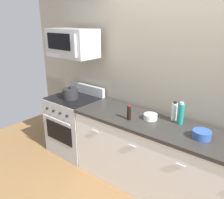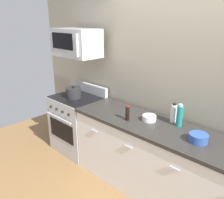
{
  "view_description": "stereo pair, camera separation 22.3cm",
  "coord_description": "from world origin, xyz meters",
  "px_view_note": "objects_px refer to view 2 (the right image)",
  "views": [
    {
      "loc": [
        0.97,
        -2.24,
        2.09
      ],
      "look_at": [
        -0.8,
        -0.05,
        1.09
      ],
      "focal_mm": 36.95,
      "sensor_mm": 36.0,
      "label": 1
    },
    {
      "loc": [
        1.14,
        -2.1,
        2.09
      ],
      "look_at": [
        -0.8,
        -0.05,
        1.09
      ],
      "focal_mm": 36.95,
      "sensor_mm": 36.0,
      "label": 2
    }
  ],
  "objects_px": {
    "bottle_vinegar_white": "(174,113)",
    "bottle_soy_sauce_dark": "(127,113)",
    "range_oven": "(78,123)",
    "microwave": "(76,43)",
    "stockpot": "(74,93)",
    "bottle_sparkling_teal": "(180,116)",
    "bowl_blue_mixing": "(198,138)",
    "bowl_white_ceramic": "(149,118)"
  },
  "relations": [
    {
      "from": "bottle_sparkling_teal",
      "to": "microwave",
      "type": "bearing_deg",
      "value": -175.85
    },
    {
      "from": "microwave",
      "to": "stockpot",
      "type": "relative_size",
      "value": 3.15
    },
    {
      "from": "microwave",
      "to": "stockpot",
      "type": "distance_m",
      "value": 0.75
    },
    {
      "from": "microwave",
      "to": "bottle_vinegar_white",
      "type": "relative_size",
      "value": 3.17
    },
    {
      "from": "bottle_vinegar_white",
      "to": "bottle_sparkling_teal",
      "type": "height_order",
      "value": "bottle_sparkling_teal"
    },
    {
      "from": "bottle_vinegar_white",
      "to": "stockpot",
      "type": "distance_m",
      "value": 1.59
    },
    {
      "from": "bottle_vinegar_white",
      "to": "stockpot",
      "type": "bearing_deg",
      "value": -170.0
    },
    {
      "from": "range_oven",
      "to": "bowl_blue_mixing",
      "type": "height_order",
      "value": "range_oven"
    },
    {
      "from": "range_oven",
      "to": "microwave",
      "type": "xyz_separation_m",
      "value": [
        0.0,
        0.04,
        1.28
      ]
    },
    {
      "from": "bottle_sparkling_teal",
      "to": "bowl_white_ceramic",
      "type": "relative_size",
      "value": 1.61
    },
    {
      "from": "bowl_white_ceramic",
      "to": "bottle_vinegar_white",
      "type": "bearing_deg",
      "value": 36.32
    },
    {
      "from": "range_oven",
      "to": "stockpot",
      "type": "relative_size",
      "value": 4.52
    },
    {
      "from": "stockpot",
      "to": "range_oven",
      "type": "bearing_deg",
      "value": 90.0
    },
    {
      "from": "bottle_soy_sauce_dark",
      "to": "bowl_blue_mixing",
      "type": "distance_m",
      "value": 0.86
    },
    {
      "from": "bottle_sparkling_teal",
      "to": "bowl_blue_mixing",
      "type": "xyz_separation_m",
      "value": [
        0.32,
        -0.19,
        -0.08
      ]
    },
    {
      "from": "bottle_vinegar_white",
      "to": "bowl_white_ceramic",
      "type": "bearing_deg",
      "value": -143.68
    },
    {
      "from": "bowl_blue_mixing",
      "to": "microwave",
      "type": "bearing_deg",
      "value": 177.94
    },
    {
      "from": "stockpot",
      "to": "bottle_sparkling_teal",
      "type": "bearing_deg",
      "value": 7.49
    },
    {
      "from": "bottle_vinegar_white",
      "to": "bottle_sparkling_teal",
      "type": "distance_m",
      "value": 0.12
    },
    {
      "from": "microwave",
      "to": "bottle_vinegar_white",
      "type": "height_order",
      "value": "microwave"
    },
    {
      "from": "microwave",
      "to": "bottle_vinegar_white",
      "type": "bearing_deg",
      "value": 6.48
    },
    {
      "from": "microwave",
      "to": "bowl_white_ceramic",
      "type": "relative_size",
      "value": 4.47
    },
    {
      "from": "range_oven",
      "to": "stockpot",
      "type": "bearing_deg",
      "value": -90.0
    },
    {
      "from": "bottle_soy_sauce_dark",
      "to": "bowl_blue_mixing",
      "type": "relative_size",
      "value": 0.98
    },
    {
      "from": "microwave",
      "to": "bottle_sparkling_teal",
      "type": "height_order",
      "value": "microwave"
    },
    {
      "from": "bottle_vinegar_white",
      "to": "bottle_soy_sauce_dark",
      "type": "relative_size",
      "value": 1.26
    },
    {
      "from": "microwave",
      "to": "bottle_sparkling_teal",
      "type": "xyz_separation_m",
      "value": [
        1.67,
        0.12,
        -0.7
      ]
    },
    {
      "from": "bowl_white_ceramic",
      "to": "stockpot",
      "type": "height_order",
      "value": "stockpot"
    },
    {
      "from": "range_oven",
      "to": "bottle_sparkling_teal",
      "type": "bearing_deg",
      "value": 5.68
    },
    {
      "from": "microwave",
      "to": "bowl_white_ceramic",
      "type": "bearing_deg",
      "value": 0.47
    },
    {
      "from": "bottle_sparkling_teal",
      "to": "bowl_white_ceramic",
      "type": "xyz_separation_m",
      "value": [
        -0.33,
        -0.11,
        -0.09
      ]
    },
    {
      "from": "microwave",
      "to": "bowl_blue_mixing",
      "type": "bearing_deg",
      "value": -2.06
    },
    {
      "from": "bottle_sparkling_teal",
      "to": "stockpot",
      "type": "xyz_separation_m",
      "value": [
        -1.67,
        -0.22,
        -0.04
      ]
    },
    {
      "from": "bowl_blue_mixing",
      "to": "range_oven",
      "type": "bearing_deg",
      "value": 179.23
    },
    {
      "from": "range_oven",
      "to": "bowl_blue_mixing",
      "type": "relative_size",
      "value": 5.66
    },
    {
      "from": "bottle_soy_sauce_dark",
      "to": "range_oven",
      "type": "bearing_deg",
      "value": 174.24
    },
    {
      "from": "bottle_vinegar_white",
      "to": "bottle_soy_sauce_dark",
      "type": "height_order",
      "value": "bottle_vinegar_white"
    },
    {
      "from": "range_oven",
      "to": "bowl_white_ceramic",
      "type": "distance_m",
      "value": 1.42
    },
    {
      "from": "range_oven",
      "to": "microwave",
      "type": "height_order",
      "value": "microwave"
    },
    {
      "from": "bottle_vinegar_white",
      "to": "bowl_blue_mixing",
      "type": "bearing_deg",
      "value": -30.5
    },
    {
      "from": "microwave",
      "to": "bottle_vinegar_white",
      "type": "xyz_separation_m",
      "value": [
        1.56,
        0.18,
        -0.72
      ]
    },
    {
      "from": "bottle_vinegar_white",
      "to": "bowl_blue_mixing",
      "type": "relative_size",
      "value": 1.24
    }
  ]
}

